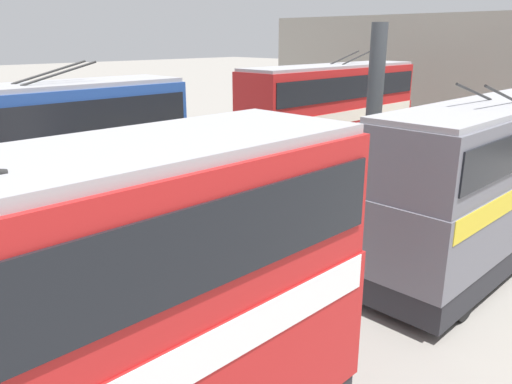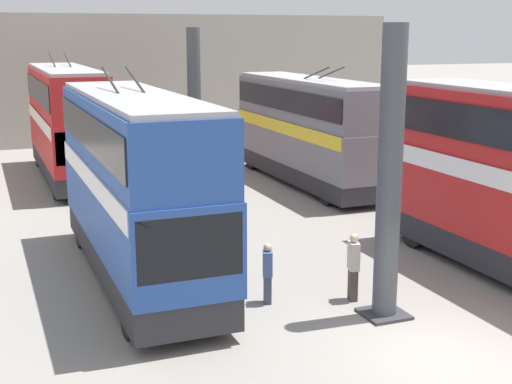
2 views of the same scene
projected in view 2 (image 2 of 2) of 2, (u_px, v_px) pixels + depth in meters
ground_plane at (443, 355)px, 15.25m from camera, size 240.00×240.00×0.00m
depot_back_wall at (127, 79)px, 43.95m from camera, size 0.50×36.00×7.87m
support_column_near at (389, 181)px, 16.67m from camera, size 1.06×1.06×6.98m
support_column_far at (195, 112)px, 31.04m from camera, size 1.06×1.06×6.98m
bus_left_far at (308, 125)px, 31.99m from camera, size 11.36×2.54×5.40m
bus_right_near at (136, 176)px, 19.38m from camera, size 10.51×2.54×5.79m
bus_right_far at (67, 116)px, 33.01m from camera, size 11.13×2.54×5.82m
person_aisle_foreground at (353, 265)px, 18.21m from camera, size 0.47×0.34×1.78m
person_by_right_row at (268, 272)px, 18.05m from camera, size 0.48×0.37×1.59m
oil_drum at (167, 206)px, 26.65m from camera, size 0.59×0.59×0.82m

